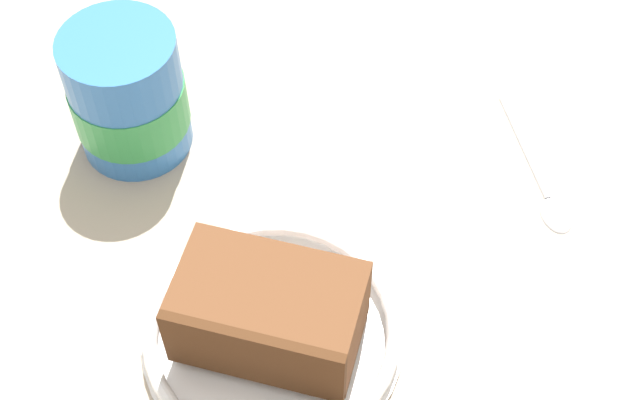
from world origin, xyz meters
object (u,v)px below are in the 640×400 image
object	(u,v)px
cake_slice	(269,314)
tea_mug	(128,94)
teaspoon	(546,190)
small_plate	(272,333)

from	to	relation	value
cake_slice	tea_mug	world-z (taller)	tea_mug
cake_slice	teaspoon	size ratio (longest dim) A/B	1.01
small_plate	cake_slice	bearing A→B (deg)	147.10
tea_mug	teaspoon	bearing A→B (deg)	-117.65
small_plate	cake_slice	distance (cm)	2.86
cake_slice	tea_mug	bearing A→B (deg)	13.65
small_plate	tea_mug	distance (cm)	19.43
tea_mug	teaspoon	world-z (taller)	tea_mug
cake_slice	teaspoon	world-z (taller)	cake_slice
small_plate	tea_mug	bearing A→B (deg)	14.25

